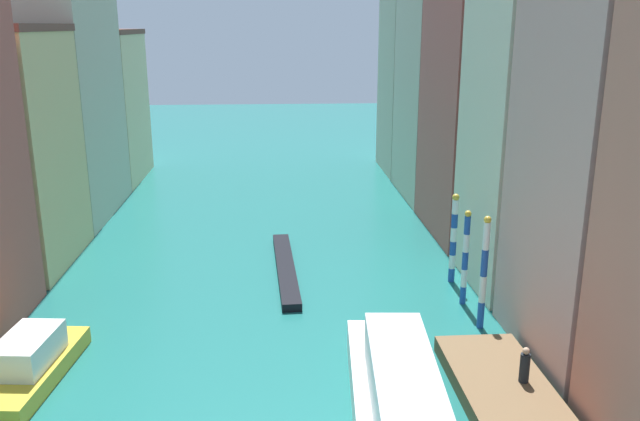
% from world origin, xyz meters
% --- Properties ---
extents(ground_plane, '(154.00, 154.00, 0.00)m').
position_xyz_m(ground_plane, '(0.00, 24.50, 0.00)').
color(ground_plane, '#1E6B66').
extents(building_left_2, '(6.54, 8.88, 13.27)m').
position_xyz_m(building_left_2, '(-14.13, 23.41, 6.64)').
color(building_left_2, '#DBB77A').
rests_on(building_left_2, ground).
extents(building_left_3, '(6.54, 11.99, 19.75)m').
position_xyz_m(building_left_3, '(-14.13, 33.76, 9.89)').
color(building_left_3, '#BCB299').
rests_on(building_left_3, ground).
extents(building_left_4, '(6.54, 10.26, 12.87)m').
position_xyz_m(building_left_4, '(-14.13, 44.85, 6.44)').
color(building_left_4, beige).
rests_on(building_left_4, ground).
extents(building_right_1, '(6.54, 7.91, 15.94)m').
position_xyz_m(building_right_1, '(14.13, 10.67, 7.98)').
color(building_right_1, tan).
rests_on(building_right_1, ground).
extents(building_right_2, '(6.54, 7.39, 19.24)m').
position_xyz_m(building_right_2, '(14.13, 18.62, 9.64)').
color(building_right_2, beige).
rests_on(building_right_2, ground).
extents(building_right_3, '(6.54, 9.80, 16.51)m').
position_xyz_m(building_right_3, '(14.13, 27.48, 8.27)').
color(building_right_3, '#B25147').
rests_on(building_right_3, ground).
extents(building_right_4, '(6.54, 9.89, 19.72)m').
position_xyz_m(building_right_4, '(14.13, 37.26, 9.87)').
color(building_right_4, '#BCB299').
rests_on(building_right_4, ground).
extents(building_right_5, '(6.54, 8.77, 17.41)m').
position_xyz_m(building_right_5, '(14.13, 46.62, 8.72)').
color(building_right_5, '#BCB299').
rests_on(building_right_5, ground).
extents(waterfront_dock, '(3.29, 7.67, 0.66)m').
position_xyz_m(waterfront_dock, '(8.97, 7.45, 0.33)').
color(waterfront_dock, brown).
rests_on(waterfront_dock, ground).
extents(person_on_dock, '(0.36, 0.36, 1.36)m').
position_xyz_m(person_on_dock, '(9.69, 7.48, 1.28)').
color(person_on_dock, black).
rests_on(person_on_dock, waterfront_dock).
extents(mooring_pole_0, '(0.33, 0.33, 5.26)m').
position_xyz_m(mooring_pole_0, '(9.92, 13.28, 2.68)').
color(mooring_pole_0, '#1E479E').
rests_on(mooring_pole_0, ground).
extents(mooring_pole_1, '(0.32, 0.32, 4.75)m').
position_xyz_m(mooring_pole_1, '(9.87, 15.95, 2.43)').
color(mooring_pole_1, '#1E479E').
rests_on(mooring_pole_1, ground).
extents(mooring_pole_2, '(0.37, 0.37, 4.83)m').
position_xyz_m(mooring_pole_2, '(10.07, 18.83, 2.47)').
color(mooring_pole_2, '#1E479E').
rests_on(mooring_pole_2, ground).
extents(vaporetto_white, '(4.00, 13.09, 2.95)m').
position_xyz_m(vaporetto_white, '(4.76, 5.26, 1.11)').
color(vaporetto_white, white).
rests_on(vaporetto_white, ground).
extents(gondola_black, '(1.38, 10.90, 0.42)m').
position_xyz_m(gondola_black, '(1.28, 20.90, 0.21)').
color(gondola_black, black).
rests_on(gondola_black, ground).
extents(motorboat_0, '(2.89, 6.63, 1.85)m').
position_xyz_m(motorboat_0, '(-8.72, 10.03, 0.70)').
color(motorboat_0, gold).
rests_on(motorboat_0, ground).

